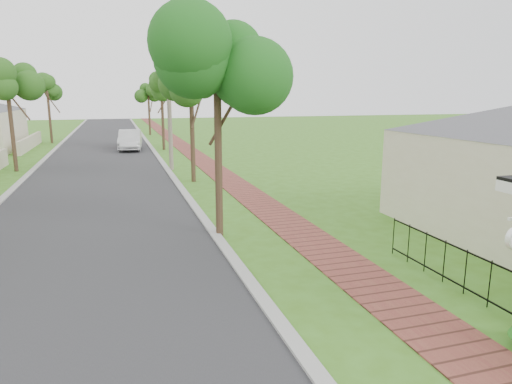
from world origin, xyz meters
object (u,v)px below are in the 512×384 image
parked_car_red (129,138)px  parked_car_white (130,140)px  near_tree (217,74)px  utility_pole (169,104)px

parked_car_red → parked_car_white: 2.24m
parked_car_red → near_tree: (1.80, -25.82, 4.06)m
parked_car_white → utility_pole: 11.14m
parked_car_white → utility_pole: (1.90, -10.58, 2.92)m
parked_car_red → parked_car_white: size_ratio=0.91×
parked_car_red → parked_car_white: (0.00, -2.24, 0.04)m
parked_car_red → utility_pole: utility_pole is taller
near_tree → utility_pole: 13.05m
near_tree → utility_pole: bearing=89.6°
near_tree → parked_car_white: bearing=94.4°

